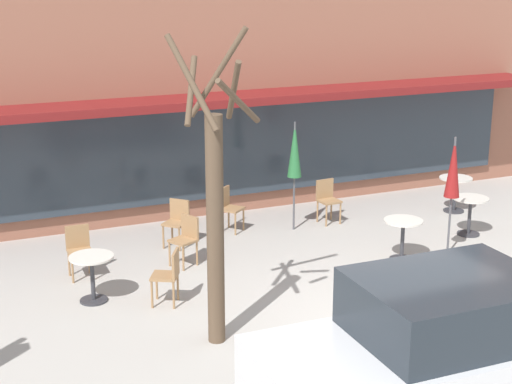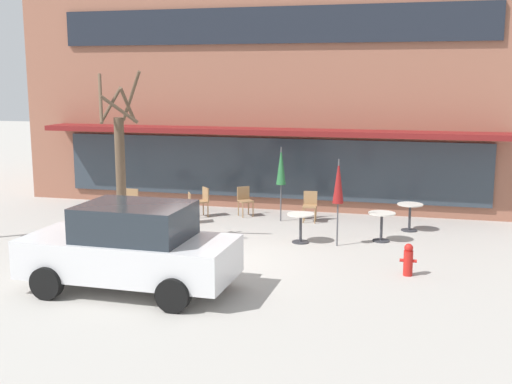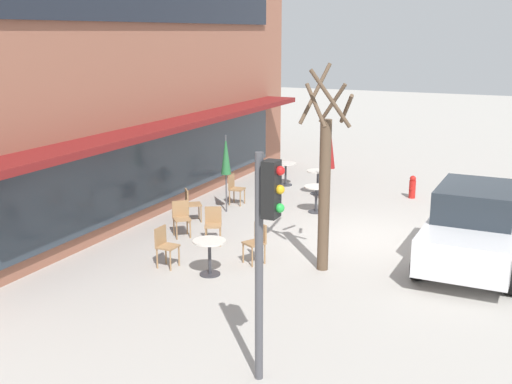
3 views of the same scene
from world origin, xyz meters
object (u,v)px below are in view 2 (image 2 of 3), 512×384
cafe_chair_0 (186,206)px  street_tree (121,171)px  cafe_table_near_wall (113,209)px  patio_umbrella_green_folded (281,166)px  fire_hydrant (408,260)px  cafe_chair_4 (310,204)px  cafe_chair_2 (203,200)px  parked_sedan (131,248)px  cafe_table_by_tree (382,222)px  cafe_table_mid_patio (301,223)px  cafe_table_streetside (410,213)px  cafe_chair_5 (131,201)px  cafe_chair_1 (245,199)px  cafe_chair_3 (139,215)px  patio_umbrella_cream_folded (338,182)px

cafe_chair_0 → street_tree: bearing=-100.5°
cafe_table_near_wall → patio_umbrella_green_folded: (4.45, 1.90, 1.11)m
cafe_table_near_wall → fire_hydrant: size_ratio=1.08×
fire_hydrant → cafe_chair_4: bearing=122.4°
cafe_chair_2 → cafe_chair_4: (3.28, 0.15, 0.00)m
cafe_chair_4 → parked_sedan: size_ratio=0.21×
cafe_table_by_tree → parked_sedan: 6.92m
cafe_table_near_wall → cafe_table_mid_patio: bearing=-4.3°
cafe_chair_4 → cafe_chair_0: bearing=-161.6°
cafe_table_streetside → cafe_chair_0: 6.35m
cafe_chair_5 → cafe_chair_1: bearing=21.0°
patio_umbrella_green_folded → cafe_chair_4: 1.40m
parked_sedan → fire_hydrant: (5.31, 2.38, -0.53)m
cafe_table_near_wall → cafe_chair_2: 2.78m
cafe_chair_0 → cafe_chair_2: same height
patio_umbrella_green_folded → cafe_chair_2: 2.68m
cafe_table_near_wall → cafe_chair_3: cafe_chair_3 is taller
cafe_table_near_wall → cafe_chair_2: (2.02, 1.91, 0.01)m
cafe_table_near_wall → cafe_table_by_tree: (7.48, 0.24, 0.00)m
cafe_table_near_wall → parked_sedan: (2.92, -4.94, 0.36)m
street_tree → fire_hydrant: (6.92, -0.51, -1.60)m
patio_umbrella_cream_folded → parked_sedan: (-3.52, -4.45, -0.75)m
cafe_chair_0 → cafe_chair_5: 1.85m
cafe_chair_0 → street_tree: 3.34m
patio_umbrella_green_folded → patio_umbrella_cream_folded: size_ratio=1.00×
cafe_chair_1 → parked_sedan: size_ratio=0.21×
cafe_table_by_tree → cafe_chair_1: size_ratio=0.85×
cafe_chair_2 → cafe_chair_3: (-0.94, -2.51, 0.00)m
patio_umbrella_cream_folded → cafe_chair_2: 5.15m
patio_umbrella_cream_folded → cafe_chair_1: size_ratio=2.47×
cafe_table_streetside → cafe_table_mid_patio: (-2.68, -2.02, 0.00)m
cafe_chair_3 → cafe_chair_5: size_ratio=1.00×
patio_umbrella_green_folded → cafe_chair_0: bearing=-159.2°
cafe_chair_0 → fire_hydrant: cafe_chair_0 is taller
parked_sedan → cafe_chair_5: bearing=115.6°
patio_umbrella_cream_folded → cafe_chair_2: patio_umbrella_cream_folded is taller
cafe_chair_0 → street_tree: (-0.55, -2.97, 1.43)m
patio_umbrella_cream_folded → street_tree: (-5.13, -1.56, 0.32)m
cafe_table_by_tree → cafe_chair_3: (-6.41, -0.84, 0.01)m
cafe_table_by_tree → fire_hydrant: cafe_table_by_tree is taller
cafe_table_by_tree → cafe_chair_4: (-2.19, 1.82, 0.01)m
patio_umbrella_green_folded → cafe_chair_3: patio_umbrella_green_folded is taller
parked_sedan → cafe_chair_1: bearing=87.6°
patio_umbrella_green_folded → street_tree: street_tree is taller
cafe_chair_0 → cafe_chair_4: size_ratio=1.00×
patio_umbrella_cream_folded → parked_sedan: patio_umbrella_cream_folded is taller
patio_umbrella_green_folded → cafe_chair_4: size_ratio=2.47×
cafe_chair_5 → cafe_chair_3: bearing=-58.3°
cafe_table_near_wall → cafe_chair_2: cafe_chair_2 is taller
cafe_chair_1 → cafe_chair_4: bearing=-7.7°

